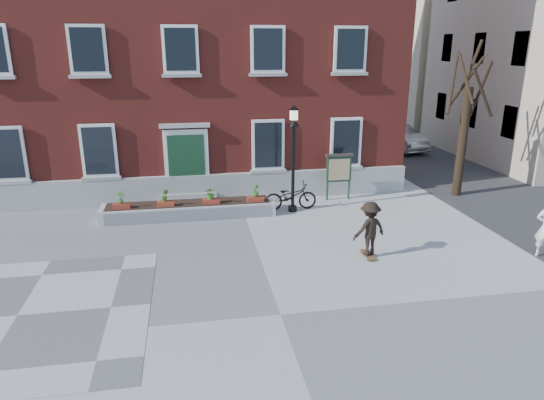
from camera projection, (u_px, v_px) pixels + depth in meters
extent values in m
plane|color=#A0A0A3|center=(280.00, 315.00, 11.22)|extent=(100.00, 100.00, 0.00)
cube|color=#5D5C5F|center=(17.00, 316.00, 11.18)|extent=(6.00, 6.00, 0.01)
imported|color=black|center=(290.00, 196.00, 18.24)|extent=(1.99, 0.70, 1.04)
imported|color=silver|center=(395.00, 136.00, 28.77)|extent=(2.73, 4.93, 1.54)
cube|color=maroon|center=(181.00, 44.00, 22.19)|extent=(18.00, 10.00, 12.00)
cube|color=#9F9F9A|center=(188.00, 189.00, 19.06)|extent=(18.00, 0.24, 1.10)
cube|color=gray|center=(189.00, 201.00, 19.07)|extent=(2.60, 0.80, 0.20)
cube|color=#A2A19C|center=(188.00, 195.00, 19.15)|extent=(2.20, 0.50, 0.20)
cube|color=silver|center=(187.00, 162.00, 18.76)|extent=(1.70, 0.12, 2.50)
cube|color=#13361F|center=(187.00, 164.00, 18.74)|extent=(1.40, 0.06, 2.30)
cube|color=#A5A6A1|center=(185.00, 126.00, 18.29)|extent=(1.90, 0.25, 0.15)
cube|color=silver|center=(7.00, 154.00, 17.52)|extent=(1.30, 0.10, 2.00)
cube|color=black|center=(6.00, 154.00, 17.47)|extent=(1.08, 0.04, 1.78)
cube|color=#A3A29E|center=(11.00, 182.00, 17.79)|extent=(1.44, 0.20, 0.12)
cube|color=white|center=(99.00, 151.00, 18.04)|extent=(1.30, 0.10, 2.00)
cube|color=black|center=(99.00, 151.00, 18.00)|extent=(1.08, 0.04, 1.78)
cube|color=gray|center=(102.00, 178.00, 18.31)|extent=(1.44, 0.20, 0.12)
cube|color=silver|center=(88.00, 50.00, 16.94)|extent=(1.30, 0.10, 1.70)
cube|color=black|center=(87.00, 50.00, 16.90)|extent=(1.08, 0.04, 1.48)
cube|color=#9D9D98|center=(90.00, 76.00, 17.17)|extent=(1.44, 0.20, 0.12)
cube|color=white|center=(180.00, 49.00, 17.47)|extent=(1.30, 0.10, 1.70)
cube|color=black|center=(180.00, 49.00, 17.42)|extent=(1.08, 0.04, 1.48)
cube|color=gray|center=(182.00, 76.00, 17.69)|extent=(1.44, 0.20, 0.12)
cube|color=white|center=(268.00, 145.00, 19.10)|extent=(1.30, 0.10, 2.00)
cube|color=black|center=(268.00, 145.00, 19.05)|extent=(1.08, 0.04, 1.78)
cube|color=#A3A39E|center=(268.00, 171.00, 19.36)|extent=(1.44, 0.20, 0.12)
cube|color=white|center=(268.00, 49.00, 17.99)|extent=(1.30, 0.10, 1.70)
cube|color=black|center=(268.00, 49.00, 17.95)|extent=(1.08, 0.04, 1.48)
cube|color=gray|center=(268.00, 75.00, 18.22)|extent=(1.44, 0.20, 0.12)
cube|color=white|center=(346.00, 142.00, 19.62)|extent=(1.30, 0.10, 2.00)
cube|color=black|center=(346.00, 142.00, 19.57)|extent=(1.08, 0.04, 1.78)
cube|color=#A2A29D|center=(345.00, 168.00, 19.89)|extent=(1.44, 0.20, 0.12)
cube|color=silver|center=(350.00, 49.00, 18.52)|extent=(1.30, 0.10, 1.70)
cube|color=black|center=(351.00, 49.00, 18.47)|extent=(1.08, 0.04, 1.48)
cube|color=gray|center=(350.00, 74.00, 18.74)|extent=(1.44, 0.20, 0.12)
cube|color=beige|center=(189.00, 210.00, 17.57)|extent=(6.20, 1.10, 0.50)
cube|color=#AEAEAE|center=(189.00, 215.00, 17.05)|extent=(5.80, 0.02, 0.40)
cube|color=black|center=(189.00, 203.00, 17.50)|extent=(5.80, 0.90, 0.06)
cube|color=maroon|center=(122.00, 206.00, 16.85)|extent=(0.60, 0.25, 0.20)
imported|color=#366E21|center=(121.00, 197.00, 16.75)|extent=(0.24, 0.24, 0.45)
cube|color=maroon|center=(166.00, 204.00, 17.10)|extent=(0.60, 0.25, 0.20)
imported|color=#386B20|center=(165.00, 195.00, 17.00)|extent=(0.25, 0.25, 0.45)
cube|color=maroon|center=(211.00, 202.00, 17.36)|extent=(0.60, 0.25, 0.20)
imported|color=#356B20|center=(211.00, 193.00, 17.26)|extent=(0.40, 0.40, 0.45)
cube|color=maroon|center=(255.00, 199.00, 17.62)|extent=(0.60, 0.25, 0.20)
imported|color=#396F21|center=(255.00, 191.00, 17.53)|extent=(0.25, 0.25, 0.45)
cylinder|color=black|center=(462.00, 143.00, 19.53)|extent=(0.36, 0.36, 4.40)
cylinder|color=black|center=(480.00, 90.00, 18.98)|extent=(0.12, 1.12, 2.23)
cylinder|color=black|center=(466.00, 82.00, 19.33)|extent=(1.18, 0.49, 1.97)
cylinder|color=#2F2015|center=(453.00, 82.00, 19.07)|extent=(0.88, 1.14, 2.35)
cylinder|color=#302215|center=(466.00, 79.00, 18.50)|extent=(0.60, 0.77, 1.90)
cylinder|color=#302115|center=(483.00, 92.00, 18.35)|extent=(1.39, 0.55, 1.95)
cylinder|color=#2F2214|center=(474.00, 61.00, 18.71)|extent=(0.43, 0.48, 1.58)
cube|color=#39393B|center=(415.00, 145.00, 30.07)|extent=(8.00, 36.00, 0.01)
cube|color=beige|center=(450.00, 37.00, 36.58)|extent=(10.00, 11.00, 13.00)
cube|color=black|center=(510.00, 122.00, 22.73)|extent=(0.08, 1.00, 1.50)
cube|color=black|center=(472.00, 113.00, 25.73)|extent=(0.08, 1.00, 1.50)
cube|color=black|center=(442.00, 106.00, 28.73)|extent=(0.08, 1.00, 1.50)
cube|color=black|center=(521.00, 49.00, 21.72)|extent=(0.08, 1.00, 1.50)
cube|color=black|center=(480.00, 48.00, 24.72)|extent=(0.08, 1.00, 1.50)
cube|color=black|center=(448.00, 48.00, 27.72)|extent=(0.08, 1.00, 1.50)
cylinder|color=black|center=(293.00, 208.00, 18.19)|extent=(0.32, 0.32, 0.20)
cylinder|color=black|center=(293.00, 170.00, 17.73)|extent=(0.12, 0.12, 3.20)
cone|color=black|center=(294.00, 122.00, 17.19)|extent=(0.40, 0.40, 0.30)
cube|color=beige|center=(294.00, 115.00, 17.12)|extent=(0.24, 0.24, 0.34)
cone|color=black|center=(294.00, 108.00, 17.04)|extent=(0.40, 0.40, 0.16)
cylinder|color=#172F21|center=(328.00, 178.00, 19.25)|extent=(0.08, 0.08, 1.80)
cylinder|color=#1A3423|center=(349.00, 177.00, 19.40)|extent=(0.08, 0.08, 1.80)
cube|color=#1A3426|center=(339.00, 169.00, 19.21)|extent=(1.00, 0.10, 1.00)
cube|color=#C7B881|center=(339.00, 170.00, 19.16)|extent=(0.85, 0.02, 0.85)
cube|color=#383230|center=(339.00, 155.00, 19.04)|extent=(1.10, 0.16, 0.10)
cube|color=brown|center=(368.00, 255.00, 14.28)|extent=(0.22, 0.78, 0.03)
cylinder|color=black|center=(368.00, 260.00, 14.02)|extent=(0.03, 0.05, 0.05)
cylinder|color=black|center=(374.00, 259.00, 14.04)|extent=(0.03, 0.05, 0.05)
cylinder|color=black|center=(362.00, 252.00, 14.54)|extent=(0.03, 0.05, 0.05)
cylinder|color=black|center=(367.00, 252.00, 14.57)|extent=(0.03, 0.05, 0.05)
imported|color=black|center=(370.00, 229.00, 14.03)|extent=(1.17, 0.87, 1.62)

